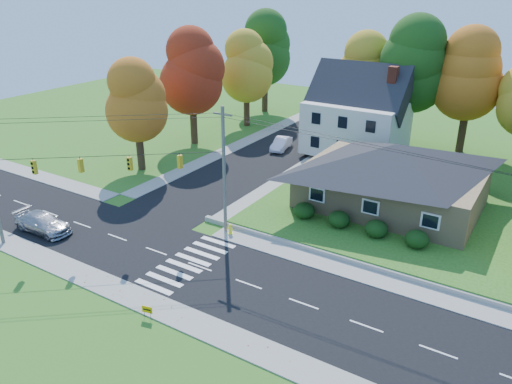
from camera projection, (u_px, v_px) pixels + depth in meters
ground at (200, 267)px, 34.28m from camera, size 120.00×120.00×0.00m
road_main at (200, 267)px, 34.28m from camera, size 90.00×8.00×0.02m
road_cross at (283, 148)px, 58.44m from camera, size 8.00×44.00×0.02m
sidewalk_north at (240, 237)px, 38.16m from camera, size 90.00×2.00×0.08m
sidewalk_south at (149, 303)px, 30.38m from camera, size 90.00×2.00×0.08m
lawn at (462, 199)px, 44.18m from camera, size 30.00×30.00×0.50m
ranch_house at (393, 174)px, 41.55m from camera, size 14.60×10.60×5.40m
colonial_house at (357, 115)px, 54.26m from camera, size 10.40×8.40×9.60m
hedge_row at (357, 224)px, 37.80m from camera, size 10.70×1.70×1.27m
traffic_infrastructure at (207, 191)px, 33.39m from camera, size 38.10×10.66×10.00m
tree_lot_0 at (363, 71)px, 58.47m from camera, size 6.72×6.72×12.51m
tree_lot_1 at (413, 65)px, 54.24m from camera, size 7.84×7.84×14.60m
tree_lot_2 at (472, 75)px, 52.34m from camera, size 7.28×7.28×13.56m
tree_west_0 at (136, 101)px, 49.13m from camera, size 6.16×6.16×11.47m
tree_west_1 at (191, 72)px, 56.89m from camera, size 7.28×7.28×13.56m
tree_west_2 at (246, 67)px, 64.44m from camera, size 6.72×6.72×12.51m
tree_west_3 at (265, 48)px, 71.13m from camera, size 7.84×7.84×14.60m
silver_sedan at (43, 223)px, 38.81m from camera, size 5.12×2.23×1.47m
white_car at (281, 144)px, 57.62m from camera, size 2.27×4.41×1.39m
fire_hydrant at (230, 229)px, 38.49m from camera, size 0.51×0.40×0.89m
yard_sign at (147, 310)px, 28.86m from camera, size 0.66×0.18×0.84m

